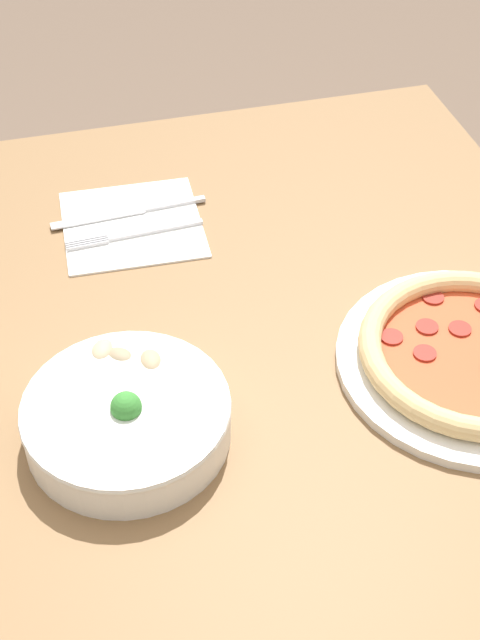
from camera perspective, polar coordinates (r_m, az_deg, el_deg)
dining_table at (r=1.12m, az=-0.51°, el=-5.67°), size 1.00×0.92×0.78m
pizza at (r=1.02m, az=14.72°, el=-2.16°), size 0.30×0.30×0.04m
bowl at (r=0.92m, az=-7.26°, el=-6.13°), size 0.21×0.21×0.07m
napkin at (r=1.21m, az=-6.91°, el=6.11°), size 0.19×0.19×0.00m
fork at (r=1.18m, az=-6.62°, el=5.51°), size 0.02×0.18×0.00m
knife at (r=1.22m, az=-6.68°, el=6.94°), size 0.02×0.21×0.01m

